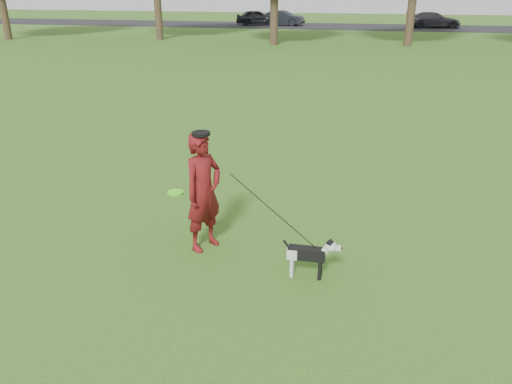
% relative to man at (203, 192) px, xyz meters
% --- Properties ---
extents(ground, '(120.00, 120.00, 0.00)m').
position_rel_man_xyz_m(ground, '(0.63, -0.36, -0.86)').
color(ground, '#285116').
rests_on(ground, ground).
extents(road, '(120.00, 7.00, 0.02)m').
position_rel_man_xyz_m(road, '(0.63, 39.64, -0.85)').
color(road, black).
rests_on(road, ground).
extents(man, '(0.67, 0.75, 1.72)m').
position_rel_man_xyz_m(man, '(0.00, 0.00, 0.00)').
color(man, '#560C13').
rests_on(man, ground).
extents(dog, '(0.76, 0.15, 0.58)m').
position_rel_man_xyz_m(dog, '(1.58, -0.50, -0.51)').
color(dog, black).
rests_on(dog, ground).
extents(car_left, '(3.99, 2.31, 1.28)m').
position_rel_man_xyz_m(car_left, '(-7.39, 39.64, -0.20)').
color(car_left, black).
rests_on(car_left, road).
extents(car_mid, '(3.93, 1.90, 1.24)m').
position_rel_man_xyz_m(car_mid, '(-5.10, 39.64, -0.22)').
color(car_mid, black).
rests_on(car_mid, road).
extents(car_right, '(4.47, 2.15, 1.26)m').
position_rel_man_xyz_m(car_right, '(7.57, 39.64, -0.21)').
color(car_right, black).
rests_on(car_right, road).
extents(man_held_items, '(2.19, 0.62, 1.34)m').
position_rel_man_xyz_m(man_held_items, '(1.04, -0.28, -0.06)').
color(man_held_items, '#52E91D').
rests_on(man_held_items, ground).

